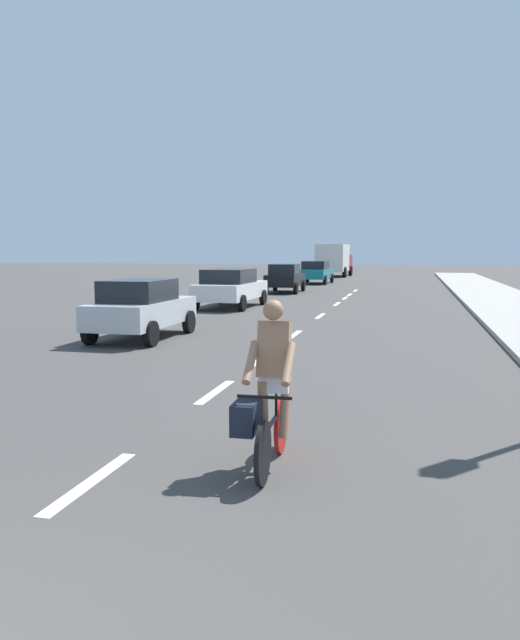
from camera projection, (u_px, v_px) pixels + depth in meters
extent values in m
plane|color=#423F3D|center=(318.00, 318.00, 22.08)|extent=(160.00, 160.00, 0.00)
cube|color=white|center=(91.00, 482.00, 6.46)|extent=(0.16, 1.80, 0.01)
cube|color=white|center=(215.00, 392.00, 10.54)|extent=(0.16, 1.80, 0.01)
cube|color=white|center=(259.00, 360.00, 13.56)|extent=(0.16, 1.80, 0.01)
cube|color=white|center=(294.00, 335.00, 17.63)|extent=(0.16, 1.80, 0.01)
cube|color=white|center=(320.00, 316.00, 22.63)|extent=(0.16, 1.80, 0.01)
cube|color=white|center=(337.00, 304.00, 27.62)|extent=(0.16, 1.80, 0.01)
cube|color=white|center=(345.00, 298.00, 30.97)|extent=(0.16, 1.80, 0.01)
cube|color=white|center=(350.00, 295.00, 33.28)|extent=(0.16, 1.80, 0.01)
cube|color=white|center=(355.00, 291.00, 36.70)|extent=(0.16, 1.80, 0.01)
cylinder|color=black|center=(263.00, 453.00, 6.34)|extent=(0.07, 0.66, 0.66)
cylinder|color=red|center=(281.00, 425.00, 7.36)|extent=(0.07, 0.66, 0.66)
cube|color=black|center=(273.00, 422.00, 6.83)|extent=(0.06, 0.95, 0.04)
cylinder|color=black|center=(276.00, 395.00, 7.01)|extent=(0.03, 0.03, 0.48)
cube|color=black|center=(264.00, 397.00, 6.35)|extent=(0.56, 0.05, 0.03)
cube|color=#9E7051|center=(274.00, 350.00, 6.82)|extent=(0.35, 0.32, 0.63)
sphere|color=#9E7051|center=(273.00, 310.00, 6.72)|extent=(0.22, 0.22, 0.22)
cube|color=white|center=(275.00, 379.00, 6.91)|extent=(0.33, 0.23, 0.28)
cube|color=black|center=(247.00, 416.00, 6.58)|extent=(0.25, 0.53, 0.32)
cylinder|color=#9E7051|center=(285.00, 409.00, 6.87)|extent=(0.12, 0.32, 0.62)
cylinder|color=#9E7051|center=(263.00, 408.00, 6.92)|extent=(0.12, 0.20, 0.63)
cylinder|color=#9E7051|center=(289.00, 364.00, 6.54)|extent=(0.10, 0.49, 0.41)
cylinder|color=#9E7051|center=(251.00, 362.00, 6.62)|extent=(0.10, 0.49, 0.41)
cube|color=#B7BABF|center=(142.00, 313.00, 16.84)|extent=(1.67, 3.92, 0.64)
cube|color=black|center=(139.00, 290.00, 16.59)|extent=(1.46, 2.04, 0.56)
cylinder|color=black|center=(135.00, 320.00, 18.36)|extent=(0.18, 0.64, 0.64)
cylinder|color=black|center=(189.00, 322.00, 17.97)|extent=(0.18, 0.64, 0.64)
cylinder|color=black|center=(90.00, 332.00, 15.80)|extent=(0.18, 0.64, 0.64)
cylinder|color=black|center=(151.00, 334.00, 15.41)|extent=(0.18, 0.64, 0.64)
cube|color=white|center=(231.00, 291.00, 25.95)|extent=(2.06, 4.61, 0.64)
cube|color=black|center=(229.00, 276.00, 25.67)|extent=(1.76, 2.42, 0.56)
cylinder|color=black|center=(221.00, 296.00, 27.73)|extent=(0.20, 0.65, 0.64)
cylinder|color=black|center=(263.00, 297.00, 27.23)|extent=(0.20, 0.65, 0.64)
cylinder|color=black|center=(195.00, 302.00, 24.76)|extent=(0.20, 0.65, 0.64)
cylinder|color=black|center=(242.00, 303.00, 24.26)|extent=(0.20, 0.65, 0.64)
cube|color=black|center=(285.00, 280.00, 35.04)|extent=(1.68, 3.89, 0.64)
cube|color=black|center=(285.00, 269.00, 34.78)|extent=(1.46, 2.03, 0.56)
cylinder|color=black|center=(275.00, 285.00, 36.53)|extent=(0.19, 0.64, 0.64)
cylinder|color=black|center=(303.00, 286.00, 36.18)|extent=(0.19, 0.64, 0.64)
cylinder|color=black|center=(266.00, 288.00, 33.98)|extent=(0.19, 0.64, 0.64)
cylinder|color=black|center=(296.00, 288.00, 33.63)|extent=(0.19, 0.64, 0.64)
cube|color=#14727A|center=(316.00, 274.00, 44.20)|extent=(1.95, 4.29, 0.64)
cube|color=black|center=(316.00, 265.00, 43.93)|extent=(1.65, 2.26, 0.56)
cylinder|color=black|center=(308.00, 278.00, 45.85)|extent=(0.21, 0.65, 0.64)
cylinder|color=black|center=(332.00, 278.00, 45.37)|extent=(0.21, 0.65, 0.64)
cylinder|color=black|center=(299.00, 280.00, 43.11)|extent=(0.21, 0.65, 0.64)
cylinder|color=black|center=(325.00, 280.00, 42.63)|extent=(0.21, 0.65, 0.64)
cube|color=maroon|center=(338.00, 262.00, 57.96)|extent=(2.48, 2.43, 1.40)
cube|color=silver|center=(333.00, 258.00, 55.05)|extent=(2.55, 4.24, 2.30)
cylinder|color=black|center=(324.00, 271.00, 58.23)|extent=(0.31, 0.91, 0.90)
cylinder|color=black|center=(350.00, 271.00, 57.60)|extent=(0.31, 0.91, 0.90)
cylinder|color=black|center=(317.00, 272.00, 54.50)|extent=(0.31, 0.91, 0.90)
cylinder|color=black|center=(344.00, 272.00, 53.86)|extent=(0.31, 0.91, 0.90)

